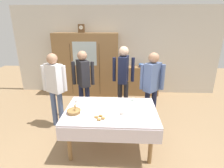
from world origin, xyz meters
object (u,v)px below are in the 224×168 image
Objects in this scene: tea_cup_near_left at (123,113)px; spoon_far_right at (70,119)px; dining_table at (111,116)px; book_stack at (141,65)px; spoon_center at (99,103)px; person_by_cabinet at (152,82)px; pastry_plate at (100,118)px; person_behind_table_right at (55,84)px; wall_cabinet at (87,65)px; tea_cup_far_right at (77,101)px; bookshelf_low at (140,81)px; bread_basket at (74,111)px; mantel_clock at (81,28)px; person_behind_table_left at (123,74)px; tea_cup_far_left at (134,100)px; person_near_right_end at (83,78)px.

tea_cup_near_left reaches higher than spoon_far_right.
tea_cup_near_left is at bearing -29.47° from dining_table.
book_stack reaches higher than spoon_center.
person_by_cabinet reaches higher than book_stack.
person_behind_table_right reaches higher than pastry_plate.
wall_cabinet is 2.94m from tea_cup_near_left.
wall_cabinet is at bearing 80.05° from person_behind_table_right.
bookshelf_low is at bearing 57.93° from tea_cup_far_right.
bread_basket is at bearing -84.25° from wall_cabinet.
mantel_clock is at bearing 83.11° from person_behind_table_right.
bookshelf_low is (1.79, 0.05, -1.59)m from mantel_clock.
person_behind_table_left is (0.01, 1.43, 0.26)m from tea_cup_near_left.
tea_cup_far_left is 1.36m from person_near_right_end.
dining_table is at bearing 60.92° from pastry_plate.
spoon_center is (-0.67, -0.11, -0.02)m from tea_cup_far_left.
tea_cup_near_left is 0.41m from pastry_plate.
wall_cabinet is 2.44m from person_by_cabinet.
spoon_far_right is (-0.85, -0.20, -0.02)m from tea_cup_near_left.
wall_cabinet is 14.92× the size of tea_cup_near_left.
person_by_cabinet is (1.84, -1.71, -1.04)m from mantel_clock.
spoon_center is (0.42, -0.00, -0.02)m from tea_cup_far_right.
bookshelf_low reaches higher than tea_cup_far_left.
tea_cup_far_right is (-0.67, 0.32, 0.12)m from dining_table.
mantel_clock reaches higher than spoon_center.
person_behind_table_right reaches higher than bread_basket.
bread_basket is (-1.41, -2.75, 0.34)m from bookshelf_low.
book_stack is 2.55m from spoon_center.
bread_basket is 0.14× the size of person_behind_table_left.
dining_table is 0.28m from tea_cup_near_left.
mantel_clock is 0.15× the size of person_behind_table_right.
person_behind_table_left is at bearing -112.87° from bookshelf_low.
wall_cabinet is 8.40× the size of book_stack.
person_behind_table_left reaches higher than person_behind_table_right.
spoon_center is at bearing -113.98° from bookshelf_low.
tea_cup_near_left is at bearing -67.65° from wall_cabinet.
person_near_right_end reaches higher than spoon_far_right.
pastry_plate reaches higher than spoon_far_right.
mantel_clock is 2.17m from person_behind_table_right.
person_behind_table_left is at bearing 22.66° from person_behind_table_right.
tea_cup_far_left reaches higher than spoon_center.
pastry_plate is 1.48m from person_behind_table_right.
tea_cup_far_right is 1.09× the size of spoon_far_right.
wall_cabinet is 14.92× the size of tea_cup_far_left.
wall_cabinet is 1.69m from book_stack.
bread_basket is 0.15× the size of person_behind_table_right.
person_behind_table_right is (-0.56, 0.39, 0.22)m from tea_cup_far_right.
dining_table is 1.39m from person_behind_table_left.
spoon_center is 0.98m from person_near_right_end.
mantel_clock reaches higher than spoon_far_right.
person_by_cabinet is (1.47, 0.99, 0.21)m from bread_basket.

